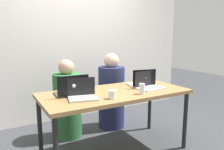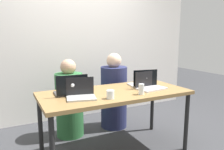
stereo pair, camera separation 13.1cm
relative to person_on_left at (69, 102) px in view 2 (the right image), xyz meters
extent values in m
cube|color=white|center=(0.35, 0.73, 0.72)|extent=(4.50, 0.10, 2.40)
cube|color=olive|center=(0.35, -0.70, 0.25)|extent=(1.69, 0.78, 0.04)
cylinder|color=black|center=(1.14, -1.04, -0.12)|extent=(0.05, 0.05, 0.71)
cylinder|color=black|center=(-0.45, -0.36, -0.12)|extent=(0.05, 0.05, 0.71)
cylinder|color=black|center=(1.14, -0.36, -0.12)|extent=(0.05, 0.05, 0.71)
cylinder|color=#2C6736|center=(0.00, 0.00, -0.04)|extent=(0.41, 0.41, 0.88)
sphere|color=tan|center=(0.00, 0.00, 0.49)|extent=(0.21, 0.21, 0.21)
cylinder|color=navy|center=(0.69, 0.00, -0.01)|extent=(0.47, 0.47, 0.93)
sphere|color=beige|center=(0.69, 0.00, 0.55)|extent=(0.22, 0.22, 0.22)
cube|color=#3A3637|center=(-0.14, -0.57, 0.28)|extent=(0.35, 0.25, 0.02)
cube|color=black|center=(-0.15, -0.68, 0.40)|extent=(0.33, 0.03, 0.21)
sphere|color=white|center=(-0.15, -0.70, 0.40)|extent=(0.04, 0.04, 0.04)
cube|color=silver|center=(0.80, -0.56, 0.28)|extent=(0.35, 0.27, 0.02)
cube|color=black|center=(0.78, -0.68, 0.39)|extent=(0.31, 0.06, 0.20)
sphere|color=white|center=(0.78, -0.69, 0.39)|extent=(0.04, 0.04, 0.04)
cube|color=#B6B9B5|center=(-0.10, -0.82, 0.28)|extent=(0.33, 0.26, 0.02)
cube|color=black|center=(-0.08, -0.72, 0.39)|extent=(0.28, 0.08, 0.19)
sphere|color=white|center=(-0.07, -0.70, 0.39)|extent=(0.03, 0.03, 0.03)
cube|color=silver|center=(0.79, -0.81, 0.28)|extent=(0.36, 0.24, 0.02)
cube|color=black|center=(0.77, -0.70, 0.39)|extent=(0.34, 0.05, 0.19)
sphere|color=white|center=(0.77, -0.69, 0.39)|extent=(0.03, 0.03, 0.03)
cylinder|color=white|center=(0.17, -0.94, 0.32)|extent=(0.08, 0.08, 0.09)
cylinder|color=silver|center=(0.17, -0.94, 0.30)|extent=(0.07, 0.07, 0.05)
cylinder|color=white|center=(0.54, -0.94, 0.33)|extent=(0.06, 0.06, 0.12)
cylinder|color=silver|center=(0.54, -0.94, 0.31)|extent=(0.05, 0.05, 0.06)
camera|label=1|loc=(-0.89, -2.80, 0.89)|focal=35.00mm
camera|label=2|loc=(-0.78, -2.86, 0.89)|focal=35.00mm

